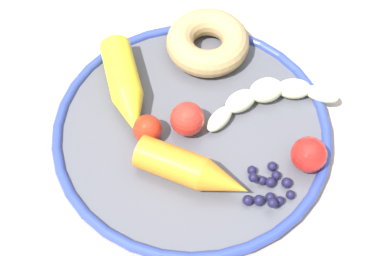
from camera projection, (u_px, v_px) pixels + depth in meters
name	position (u px, v px, depth m)	size (l,w,h in m)	color
dining_table	(190.00, 156.00, 0.71)	(1.14, 0.98, 0.72)	#A4958D
plate	(192.00, 129.00, 0.63)	(0.33, 0.33, 0.02)	#4F5058
banana	(268.00, 96.00, 0.64)	(0.15, 0.10, 0.03)	beige
carrot_orange	(193.00, 170.00, 0.58)	(0.13, 0.06, 0.04)	orange
carrot_yellow	(125.00, 88.00, 0.64)	(0.10, 0.14, 0.04)	yellow
donut	(210.00, 43.00, 0.68)	(0.11, 0.11, 0.03)	tan
blueberry_pile	(268.00, 187.00, 0.58)	(0.05, 0.06, 0.02)	#191638
tomato_near	(309.00, 155.00, 0.59)	(0.04, 0.04, 0.04)	red
tomato_mid	(147.00, 129.00, 0.61)	(0.03, 0.03, 0.03)	red
tomato_far	(190.00, 119.00, 0.61)	(0.04, 0.04, 0.04)	red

